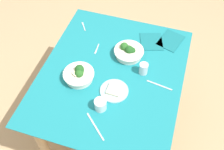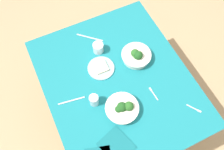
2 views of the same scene
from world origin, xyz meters
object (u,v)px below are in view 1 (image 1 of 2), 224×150
object	(u,v)px
water_glass_side	(100,105)
table_knife_left	(95,126)
napkin_folded_lower	(171,41)
fork_by_far_bowl	(84,26)
napkin_folded_upper	(151,42)
fork_by_near_bowl	(97,49)
table_knife_right	(159,85)
broccoli_bowl_near	(79,75)
water_glass_center	(144,69)
broccoli_bowl_far	(129,52)
bread_side_plate	(114,91)

from	to	relation	value
water_glass_side	table_knife_left	size ratio (longest dim) A/B	0.37
napkin_folded_lower	fork_by_far_bowl	bearing A→B (deg)	-86.15
water_glass_side	napkin_folded_upper	xyz separation A→B (m)	(-0.70, 0.19, -0.04)
table_knife_left	napkin_folded_upper	distance (m)	0.86
fork_by_near_bowl	table_knife_right	bearing A→B (deg)	66.81
broccoli_bowl_near	napkin_folded_lower	distance (m)	0.80
water_glass_center	table_knife_left	size ratio (longest dim) A/B	0.40
table_knife_left	table_knife_right	world-z (taller)	same
fork_by_near_bowl	fork_by_far_bowl	bearing A→B (deg)	-141.59
fork_by_far_bowl	napkin_folded_upper	distance (m)	0.59
water_glass_side	napkin_folded_lower	size ratio (longest dim) A/B	0.38
water_glass_side	fork_by_near_bowl	size ratio (longest dim) A/B	0.75
broccoli_bowl_near	fork_by_near_bowl	size ratio (longest dim) A/B	2.03
broccoli_bowl_far	table_knife_left	distance (m)	0.65
fork_by_far_bowl	table_knife_left	size ratio (longest dim) A/B	0.43
fork_by_near_bowl	table_knife_left	world-z (taller)	same
broccoli_bowl_far	fork_by_far_bowl	xyz separation A→B (m)	(-0.20, -0.45, -0.03)
broccoli_bowl_far	water_glass_center	size ratio (longest dim) A/B	2.56
water_glass_center	napkin_folded_lower	size ratio (longest dim) A/B	0.42
table_knife_left	water_glass_center	bearing A→B (deg)	112.45
water_glass_side	napkin_folded_upper	world-z (taller)	water_glass_side
table_knife_right	fork_by_near_bowl	bearing A→B (deg)	168.72
water_glass_side	table_knife_right	bearing A→B (deg)	131.45
bread_side_plate	table_knife_right	world-z (taller)	bread_side_plate
bread_side_plate	water_glass_side	distance (m)	0.16
broccoli_bowl_near	table_knife_right	distance (m)	0.57
broccoli_bowl_far	bread_side_plate	xyz separation A→B (m)	(0.36, -0.00, -0.03)
fork_by_far_bowl	table_knife_right	bearing A→B (deg)	-154.13
napkin_folded_lower	water_glass_center	bearing A→B (deg)	-19.61
bread_side_plate	napkin_folded_lower	xyz separation A→B (m)	(-0.61, 0.29, -0.01)
table_knife_right	broccoli_bowl_far	bearing A→B (deg)	152.00
water_glass_center	napkin_folded_upper	bearing A→B (deg)	-178.44
water_glass_side	fork_by_far_bowl	size ratio (longest dim) A/B	0.87
table_knife_right	napkin_folded_lower	world-z (taller)	napkin_folded_lower
napkin_folded_upper	napkin_folded_lower	bearing A→B (deg)	111.67
broccoli_bowl_near	table_knife_right	size ratio (longest dim) A/B	1.17
water_glass_side	fork_by_far_bowl	distance (m)	0.82
bread_side_plate	water_glass_center	distance (m)	0.27
bread_side_plate	napkin_folded_lower	bearing A→B (deg)	154.68
fork_by_near_bowl	napkin_folded_lower	size ratio (longest dim) A/B	0.51
water_glass_side	broccoli_bowl_near	bearing A→B (deg)	-129.69
fork_by_near_bowl	napkin_folded_upper	bearing A→B (deg)	115.12
water_glass_center	napkin_folded_upper	distance (m)	0.33
water_glass_center	napkin_folded_upper	size ratio (longest dim) A/B	0.46
water_glass_center	napkin_folded_lower	world-z (taller)	water_glass_center
napkin_folded_upper	napkin_folded_lower	xyz separation A→B (m)	(-0.06, 0.15, 0.00)
table_knife_right	napkin_folded_lower	bearing A→B (deg)	98.73
water_glass_center	water_glass_side	size ratio (longest dim) A/B	1.08
broccoli_bowl_near	fork_by_near_bowl	xyz separation A→B (m)	(-0.30, 0.02, -0.04)
broccoli_bowl_near	fork_by_near_bowl	world-z (taller)	broccoli_bowl_near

